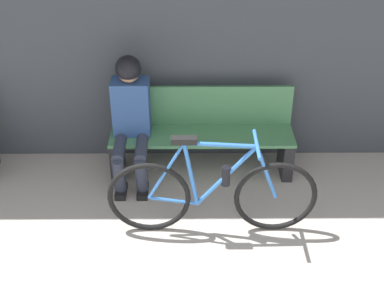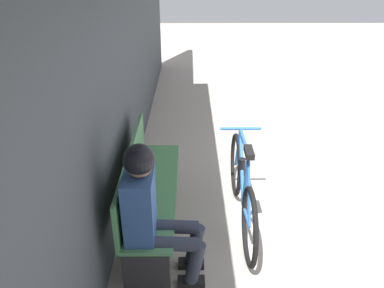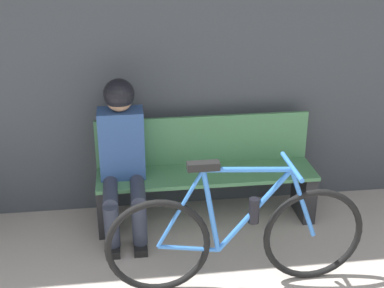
{
  "view_description": "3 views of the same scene",
  "coord_description": "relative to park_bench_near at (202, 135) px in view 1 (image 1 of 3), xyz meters",
  "views": [
    {
      "loc": [
        -0.02,
        -1.61,
        3.06
      ],
      "look_at": [
        0.01,
        2.17,
        0.63
      ],
      "focal_mm": 50.0,
      "sensor_mm": 36.0,
      "label": 1
    },
    {
      "loc": [
        -2.82,
        2.32,
        2.39
      ],
      "look_at": [
        0.24,
        2.3,
        0.82
      ],
      "focal_mm": 35.0,
      "sensor_mm": 36.0,
      "label": 2
    },
    {
      "loc": [
        -0.51,
        -1.07,
        2.28
      ],
      "look_at": [
        -0.06,
        2.35,
        0.82
      ],
      "focal_mm": 50.0,
      "sensor_mm": 36.0,
      "label": 3
    }
  ],
  "objects": [
    {
      "name": "person_seated",
      "position": [
        -0.65,
        -0.11,
        0.3
      ],
      "size": [
        0.34,
        0.61,
        1.22
      ],
      "color": "#2D3342",
      "rests_on": "ground_plane"
    },
    {
      "name": "bicycle",
      "position": [
        0.07,
        -0.89,
        -0.02
      ],
      "size": [
        1.72,
        0.4,
        0.92
      ],
      "color": "black",
      "rests_on": "ground_plane"
    },
    {
      "name": "park_bench_near",
      "position": [
        0.0,
        0.0,
        0.0
      ],
      "size": [
        1.72,
        0.42,
        0.84
      ],
      "color": "#477F51",
      "rests_on": "ground_plane"
    }
  ]
}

